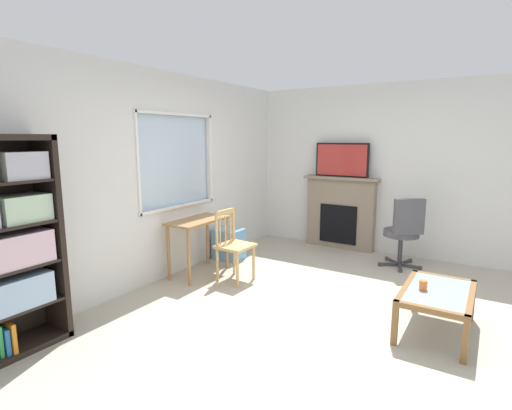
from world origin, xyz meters
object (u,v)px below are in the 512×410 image
object	(u,v)px
desk_under_window	(198,229)
fireplace	(340,212)
tv	(342,160)
wooden_chair	(233,244)
office_chair	(404,229)
coffee_table	(437,296)
sippy_cup	(423,285)
plastic_drawer_unit	(229,244)

from	to	relation	value
desk_under_window	fireplace	xyz separation A→B (m)	(2.20, -1.15, -0.02)
tv	wooden_chair	bearing A→B (deg)	163.30
wooden_chair	fireplace	world-z (taller)	fireplace
fireplace	office_chair	xyz separation A→B (m)	(-0.53, -1.10, -0.04)
desk_under_window	coffee_table	bearing A→B (deg)	-90.86
fireplace	sippy_cup	xyz separation A→B (m)	(-2.31, -1.63, -0.14)
plastic_drawer_unit	sippy_cup	bearing A→B (deg)	-106.83
plastic_drawer_unit	coffee_table	world-z (taller)	plastic_drawer_unit
fireplace	coffee_table	bearing A→B (deg)	-142.07
tv	office_chair	size ratio (longest dim) A/B	0.86
office_chair	coffee_table	size ratio (longest dim) A/B	1.06
desk_under_window	office_chair	size ratio (longest dim) A/B	0.88
sippy_cup	office_chair	bearing A→B (deg)	16.47
desk_under_window	sippy_cup	size ratio (longest dim) A/B	9.74
tv	coffee_table	bearing A→B (deg)	-141.85
sippy_cup	tv	bearing A→B (deg)	35.41
desk_under_window	wooden_chair	world-z (taller)	wooden_chair
wooden_chair	plastic_drawer_unit	bearing A→B (deg)	39.55
office_chair	sippy_cup	world-z (taller)	office_chair
desk_under_window	sippy_cup	distance (m)	2.79
tv	fireplace	bearing A→B (deg)	0.00
office_chair	desk_under_window	bearing A→B (deg)	126.61
desk_under_window	plastic_drawer_unit	world-z (taller)	desk_under_window
office_chair	coffee_table	world-z (taller)	office_chair
desk_under_window	tv	world-z (taller)	tv
sippy_cup	plastic_drawer_unit	bearing A→B (deg)	73.17
wooden_chair	tv	size ratio (longest dim) A/B	1.04
office_chair	plastic_drawer_unit	bearing A→B (deg)	111.95
desk_under_window	sippy_cup	world-z (taller)	desk_under_window
desk_under_window	fireplace	distance (m)	2.48
fireplace	desk_under_window	bearing A→B (deg)	152.39
tv	sippy_cup	xyz separation A→B (m)	(-2.29, -1.63, -0.99)
fireplace	coffee_table	xyz separation A→B (m)	(-2.24, -1.75, -0.24)
sippy_cup	wooden_chair	bearing A→B (deg)	85.63
wooden_chair	plastic_drawer_unit	world-z (taller)	wooden_chair
plastic_drawer_unit	tv	distance (m)	2.23
plastic_drawer_unit	desk_under_window	bearing A→B (deg)	-176.16
plastic_drawer_unit	office_chair	bearing A→B (deg)	-68.05
office_chair	sippy_cup	size ratio (longest dim) A/B	11.11
wooden_chair	coffee_table	xyz separation A→B (m)	(-0.11, -2.38, -0.12)
fireplace	sippy_cup	world-z (taller)	fireplace
coffee_table	sippy_cup	xyz separation A→B (m)	(-0.07, 0.12, 0.11)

